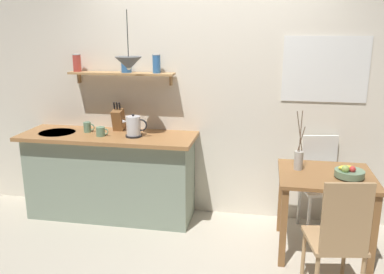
{
  "coord_description": "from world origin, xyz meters",
  "views": [
    {
      "loc": [
        0.6,
        -3.57,
        1.99
      ],
      "look_at": [
        -0.1,
        0.25,
        0.95
      ],
      "focal_mm": 38.19,
      "sensor_mm": 36.0,
      "label": 1
    }
  ],
  "objects_px": {
    "dining_chair_near": "(338,236)",
    "electric_kettle": "(134,127)",
    "dining_table": "(325,188)",
    "fruit_bowl": "(349,173)",
    "dining_chair_far": "(321,179)",
    "pendant_lamp": "(129,63)",
    "knife_block": "(118,119)",
    "twig_vase": "(299,159)",
    "coffee_mug_spare": "(101,132)",
    "coffee_mug_by_sink": "(88,127)"
  },
  "relations": [
    {
      "from": "coffee_mug_spare",
      "to": "pendant_lamp",
      "type": "relative_size",
      "value": 0.23
    },
    {
      "from": "dining_table",
      "to": "knife_block",
      "type": "height_order",
      "value": "knife_block"
    },
    {
      "from": "dining_chair_far",
      "to": "twig_vase",
      "type": "xyz_separation_m",
      "value": [
        -0.26,
        -0.37,
        0.31
      ]
    },
    {
      "from": "dining_chair_far",
      "to": "knife_block",
      "type": "height_order",
      "value": "knife_block"
    },
    {
      "from": "twig_vase",
      "to": "knife_block",
      "type": "bearing_deg",
      "value": 167.12
    },
    {
      "from": "coffee_mug_by_sink",
      "to": "pendant_lamp",
      "type": "height_order",
      "value": "pendant_lamp"
    },
    {
      "from": "electric_kettle",
      "to": "coffee_mug_spare",
      "type": "height_order",
      "value": "electric_kettle"
    },
    {
      "from": "dining_chair_far",
      "to": "pendant_lamp",
      "type": "distance_m",
      "value": 2.21
    },
    {
      "from": "coffee_mug_by_sink",
      "to": "fruit_bowl",
      "type": "bearing_deg",
      "value": -9.94
    },
    {
      "from": "dining_chair_near",
      "to": "coffee_mug_spare",
      "type": "height_order",
      "value": "coffee_mug_spare"
    },
    {
      "from": "dining_chair_far",
      "to": "coffee_mug_spare",
      "type": "distance_m",
      "value": 2.27
    },
    {
      "from": "dining_chair_near",
      "to": "electric_kettle",
      "type": "relative_size",
      "value": 3.9
    },
    {
      "from": "electric_kettle",
      "to": "coffee_mug_spare",
      "type": "distance_m",
      "value": 0.35
    },
    {
      "from": "pendant_lamp",
      "to": "dining_chair_far",
      "type": "bearing_deg",
      "value": 6.92
    },
    {
      "from": "fruit_bowl",
      "to": "coffee_mug_by_sink",
      "type": "bearing_deg",
      "value": 170.06
    },
    {
      "from": "dining_table",
      "to": "dining_chair_far",
      "type": "bearing_deg",
      "value": 87.2
    },
    {
      "from": "electric_kettle",
      "to": "dining_chair_far",
      "type": "bearing_deg",
      "value": 4.9
    },
    {
      "from": "dining_chair_near",
      "to": "dining_chair_far",
      "type": "bearing_deg",
      "value": 89.32
    },
    {
      "from": "fruit_bowl",
      "to": "electric_kettle",
      "type": "height_order",
      "value": "electric_kettle"
    },
    {
      "from": "dining_chair_near",
      "to": "dining_table",
      "type": "bearing_deg",
      "value": 90.64
    },
    {
      "from": "coffee_mug_by_sink",
      "to": "dining_chair_near",
      "type": "bearing_deg",
      "value": -24.76
    },
    {
      "from": "dining_chair_near",
      "to": "knife_block",
      "type": "distance_m",
      "value": 2.49
    },
    {
      "from": "dining_table",
      "to": "pendant_lamp",
      "type": "height_order",
      "value": "pendant_lamp"
    },
    {
      "from": "twig_vase",
      "to": "pendant_lamp",
      "type": "distance_m",
      "value": 1.82
    },
    {
      "from": "twig_vase",
      "to": "coffee_mug_by_sink",
      "type": "height_order",
      "value": "twig_vase"
    },
    {
      "from": "knife_block",
      "to": "coffee_mug_by_sink",
      "type": "distance_m",
      "value": 0.33
    },
    {
      "from": "coffee_mug_by_sink",
      "to": "pendant_lamp",
      "type": "bearing_deg",
      "value": -16.52
    },
    {
      "from": "twig_vase",
      "to": "dining_chair_near",
      "type": "bearing_deg",
      "value": -72.97
    },
    {
      "from": "dining_chair_far",
      "to": "electric_kettle",
      "type": "height_order",
      "value": "electric_kettle"
    },
    {
      "from": "dining_table",
      "to": "electric_kettle",
      "type": "relative_size",
      "value": 3.22
    },
    {
      "from": "knife_block",
      "to": "pendant_lamp",
      "type": "xyz_separation_m",
      "value": [
        0.24,
        -0.28,
        0.62
      ]
    },
    {
      "from": "dining_chair_far",
      "to": "fruit_bowl",
      "type": "height_order",
      "value": "dining_chair_far"
    },
    {
      "from": "knife_block",
      "to": "dining_table",
      "type": "bearing_deg",
      "value": -13.56
    },
    {
      "from": "dining_chair_near",
      "to": "electric_kettle",
      "type": "height_order",
      "value": "electric_kettle"
    },
    {
      "from": "coffee_mug_spare",
      "to": "electric_kettle",
      "type": "bearing_deg",
      "value": 6.43
    },
    {
      "from": "dining_table",
      "to": "dining_chair_far",
      "type": "xyz_separation_m",
      "value": [
        0.02,
        0.45,
        -0.08
      ]
    },
    {
      "from": "coffee_mug_by_sink",
      "to": "dining_chair_far",
      "type": "bearing_deg",
      "value": 1.63
    },
    {
      "from": "fruit_bowl",
      "to": "knife_block",
      "type": "height_order",
      "value": "knife_block"
    },
    {
      "from": "pendant_lamp",
      "to": "knife_block",
      "type": "bearing_deg",
      "value": 130.09
    },
    {
      "from": "dining_chair_far",
      "to": "pendant_lamp",
      "type": "xyz_separation_m",
      "value": [
        -1.88,
        -0.23,
        1.13
      ]
    },
    {
      "from": "twig_vase",
      "to": "coffee_mug_by_sink",
      "type": "relative_size",
      "value": 4.48
    },
    {
      "from": "dining_chair_near",
      "to": "electric_kettle",
      "type": "xyz_separation_m",
      "value": [
        -1.86,
        1.02,
        0.49
      ]
    },
    {
      "from": "dining_table",
      "to": "fruit_bowl",
      "type": "height_order",
      "value": "fruit_bowl"
    },
    {
      "from": "dining_chair_near",
      "to": "dining_chair_far",
      "type": "height_order",
      "value": "dining_chair_near"
    },
    {
      "from": "dining_chair_near",
      "to": "coffee_mug_by_sink",
      "type": "distance_m",
      "value": 2.69
    },
    {
      "from": "twig_vase",
      "to": "knife_block",
      "type": "distance_m",
      "value": 1.92
    },
    {
      "from": "coffee_mug_by_sink",
      "to": "coffee_mug_spare",
      "type": "height_order",
      "value": "coffee_mug_by_sink"
    },
    {
      "from": "coffee_mug_by_sink",
      "to": "coffee_mug_spare",
      "type": "relative_size",
      "value": 0.93
    },
    {
      "from": "dining_chair_near",
      "to": "coffee_mug_by_sink",
      "type": "height_order",
      "value": "coffee_mug_by_sink"
    },
    {
      "from": "dining_table",
      "to": "dining_chair_near",
      "type": "xyz_separation_m",
      "value": [
        0.01,
        -0.73,
        -0.08
      ]
    }
  ]
}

